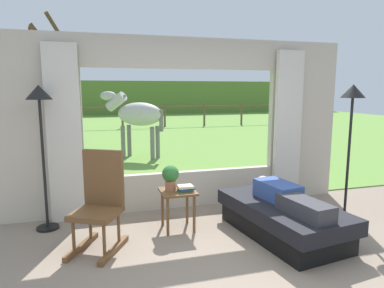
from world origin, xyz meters
The scene contains 17 objects.
ground_plane centered at (0.00, 0.00, 0.00)m, with size 12.00×12.00×0.00m, color gray.
back_wall_with_window centered at (0.00, 2.26, 1.25)m, with size 5.20×0.12×2.55m.
curtain_panel_left centered at (-1.69, 2.12, 1.20)m, with size 0.44×0.10×2.40m, color beige.
curtain_panel_right centered at (1.69, 2.12, 1.20)m, with size 0.44×0.10×2.40m, color beige.
outdoor_pasture_lawn centered at (0.00, 13.16, 0.01)m, with size 36.00×21.68×0.02m, color olive.
distant_hill_ridge centered at (0.00, 23.00, 1.20)m, with size 36.00×2.00×2.40m, color #567631.
recliner_sofa centered at (0.90, 0.86, 0.22)m, with size 1.14×1.81×0.42m.
reclining_person centered at (0.90, 0.81, 0.52)m, with size 0.42×1.44×0.22m.
rocking_chair centered at (-1.27, 1.15, 0.55)m, with size 0.73×0.82×1.12m.
side_table centered at (-0.30, 1.41, 0.43)m, with size 0.44×0.44×0.52m.
potted_plant centered at (-0.38, 1.47, 0.70)m, with size 0.22×0.22×0.32m.
book_stack centered at (-0.21, 1.35, 0.56)m, with size 0.22×0.16×0.08m.
floor_lamp_left centered at (-1.94, 1.88, 1.50)m, with size 0.32×0.32×1.86m.
floor_lamp_right centered at (2.05, 1.13, 1.51)m, with size 0.32×0.32×1.87m.
horse centered at (-0.22, 6.23, 1.16)m, with size 1.68×1.33×1.73m.
pasture_tree centered at (-2.29, 6.65, 1.69)m, with size 1.63×1.58×3.53m.
pasture_fence_line centered at (0.00, 13.54, 0.74)m, with size 16.10×0.10×1.10m.
Camera 1 is at (-1.31, -2.76, 1.80)m, focal length 32.33 mm.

